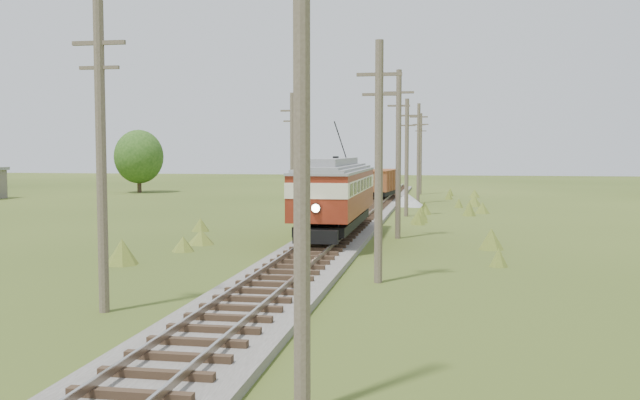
# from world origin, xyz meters

# --- Properties ---
(railbed_main) EXTENTS (3.60, 96.00, 0.57)m
(railbed_main) POSITION_xyz_m (0.00, 34.00, 0.19)
(railbed_main) COLOR #605B54
(railbed_main) RESTS_ON ground
(streetcar) EXTENTS (2.94, 12.47, 5.68)m
(streetcar) POSITION_xyz_m (0.00, 29.78, 2.64)
(streetcar) COLOR black
(streetcar) RESTS_ON ground
(gondola) EXTENTS (3.10, 7.44, 2.40)m
(gondola) POSITION_xyz_m (0.00, 58.18, 1.86)
(gondola) COLOR black
(gondola) RESTS_ON ground
(gravel_pile) EXTENTS (3.07, 3.26, 1.12)m
(gravel_pile) POSITION_xyz_m (2.71, 53.37, 0.52)
(gravel_pile) COLOR gray
(gravel_pile) RESTS_ON ground
(utility_pole_r_1) EXTENTS (0.30, 0.30, 8.80)m
(utility_pole_r_1) POSITION_xyz_m (3.10, 5.00, 4.40)
(utility_pole_r_1) COLOR brown
(utility_pole_r_1) RESTS_ON ground
(utility_pole_r_2) EXTENTS (1.60, 0.30, 8.60)m
(utility_pole_r_2) POSITION_xyz_m (3.30, 18.00, 4.42)
(utility_pole_r_2) COLOR brown
(utility_pole_r_2) RESTS_ON ground
(utility_pole_r_3) EXTENTS (1.60, 0.30, 9.00)m
(utility_pole_r_3) POSITION_xyz_m (3.20, 31.00, 4.63)
(utility_pole_r_3) COLOR brown
(utility_pole_r_3) RESTS_ON ground
(utility_pole_r_4) EXTENTS (1.60, 0.30, 8.40)m
(utility_pole_r_4) POSITION_xyz_m (3.00, 44.00, 4.32)
(utility_pole_r_4) COLOR brown
(utility_pole_r_4) RESTS_ON ground
(utility_pole_r_5) EXTENTS (1.60, 0.30, 8.90)m
(utility_pole_r_5) POSITION_xyz_m (3.40, 57.00, 4.58)
(utility_pole_r_5) COLOR brown
(utility_pole_r_5) RESTS_ON ground
(utility_pole_r_6) EXTENTS (1.60, 0.30, 8.70)m
(utility_pole_r_6) POSITION_xyz_m (3.20, 70.00, 4.47)
(utility_pole_r_6) COLOR brown
(utility_pole_r_6) RESTS_ON ground
(utility_pole_l_a) EXTENTS (1.60, 0.30, 9.00)m
(utility_pole_l_a) POSITION_xyz_m (-4.20, 12.00, 4.63)
(utility_pole_l_a) COLOR brown
(utility_pole_l_a) RESTS_ON ground
(utility_pole_l_b) EXTENTS (1.60, 0.30, 8.60)m
(utility_pole_l_b) POSITION_xyz_m (-4.50, 40.00, 4.42)
(utility_pole_l_b) COLOR brown
(utility_pole_l_b) RESTS_ON ground
(tree_mid_a) EXTENTS (5.46, 5.46, 7.03)m
(tree_mid_a) POSITION_xyz_m (-28.00, 68.00, 4.02)
(tree_mid_a) COLOR #38281C
(tree_mid_a) RESTS_ON ground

